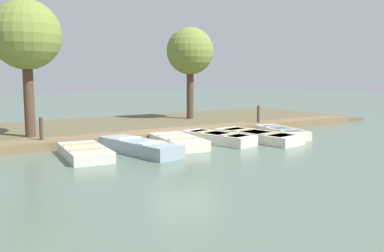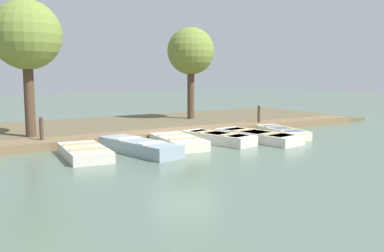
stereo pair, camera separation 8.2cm
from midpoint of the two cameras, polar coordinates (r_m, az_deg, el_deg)
The scene contains 13 objects.
ground_plane at distance 15.94m, azimuth -0.87°, elevation -2.18°, with size 80.00×80.00×0.00m, color #566B5B.
shore_bank at distance 20.33m, azimuth -8.19°, elevation 0.00°, with size 8.00×24.00×0.16m.
dock_walkway at distance 17.12m, azimuth -3.30°, elevation -1.04°, with size 1.23×20.98×0.30m.
rowboat_0 at distance 13.49m, azimuth -13.99°, elevation -3.37°, with size 2.70×1.43×0.35m.
rowboat_1 at distance 13.89m, azimuth -6.90°, elevation -2.73°, with size 3.46×1.59×0.43m.
rowboat_2 at distance 14.98m, azimuth -1.71°, elevation -2.08°, with size 2.83×1.58×0.37m.
rowboat_3 at distance 15.78m, azimuth 3.65°, elevation -1.57°, with size 3.03×1.64×0.39m.
rowboat_4 at distance 16.44m, azimuth 8.81°, elevation -1.34°, with size 3.64×1.71×0.37m.
rowboat_5 at distance 17.77m, azimuth 12.01°, elevation -0.79°, with size 2.97×1.59×0.36m.
mooring_post_near at distance 15.46m, azimuth -19.28°, elevation -0.82°, with size 0.13×0.13×1.09m.
mooring_post_far at distance 19.95m, azimuth 9.02°, elevation 1.21°, with size 0.13×0.13×1.09m.
park_tree_far_left at distance 17.26m, azimuth -21.08°, elevation 11.10°, with size 2.59×2.59×5.27m.
park_tree_left at distance 22.54m, azimuth -0.05°, elevation 9.83°, with size 2.45×2.45×4.92m.
Camera 2 is at (13.48, -8.11, 2.59)m, focal length 40.00 mm.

